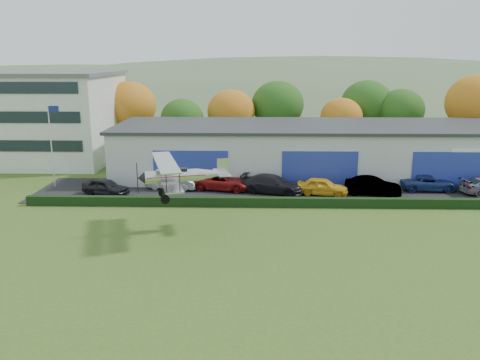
{
  "coord_description": "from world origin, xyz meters",
  "views": [
    {
      "loc": [
        -1.22,
        -22.66,
        11.96
      ],
      "look_at": [
        -2.14,
        12.12,
        3.29
      ],
      "focal_mm": 36.77,
      "sensor_mm": 36.0,
      "label": 1
    }
  ],
  "objects_px": {
    "flagpole": "(52,137)",
    "car_2": "(223,182)",
    "car_3": "(272,184)",
    "car_5": "(373,186)",
    "hangar": "(312,150)",
    "biplane": "(180,174)",
    "car_0": "(106,187)",
    "car_6": "(429,183)",
    "office_block": "(27,116)",
    "car_1": "(172,181)",
    "car_4": "(323,186)"
  },
  "relations": [
    {
      "from": "flagpole",
      "to": "car_4",
      "type": "distance_m",
      "value": 25.32
    },
    {
      "from": "car_4",
      "to": "car_6",
      "type": "distance_m",
      "value": 10.19
    },
    {
      "from": "car_2",
      "to": "biplane",
      "type": "distance_m",
      "value": 11.65
    },
    {
      "from": "car_3",
      "to": "car_5",
      "type": "relative_size",
      "value": 1.15
    },
    {
      "from": "hangar",
      "to": "car_6",
      "type": "relative_size",
      "value": 7.94
    },
    {
      "from": "flagpole",
      "to": "car_6",
      "type": "relative_size",
      "value": 1.56
    },
    {
      "from": "car_5",
      "to": "car_2",
      "type": "bearing_deg",
      "value": 97.25
    },
    {
      "from": "car_5",
      "to": "car_3",
      "type": "bearing_deg",
      "value": 100.63
    },
    {
      "from": "hangar",
      "to": "car_6",
      "type": "height_order",
      "value": "hangar"
    },
    {
      "from": "hangar",
      "to": "car_5",
      "type": "height_order",
      "value": "hangar"
    },
    {
      "from": "car_1",
      "to": "office_block",
      "type": "bearing_deg",
      "value": 63.61
    },
    {
      "from": "car_2",
      "to": "car_5",
      "type": "distance_m",
      "value": 13.5
    },
    {
      "from": "biplane",
      "to": "car_1",
      "type": "bearing_deg",
      "value": 86.47
    },
    {
      "from": "office_block",
      "to": "car_1",
      "type": "relative_size",
      "value": 4.35
    },
    {
      "from": "car_1",
      "to": "hangar",
      "type": "bearing_deg",
      "value": -56.15
    },
    {
      "from": "car_0",
      "to": "car_1",
      "type": "xyz_separation_m",
      "value": [
        5.61,
        2.18,
        0.05
      ]
    },
    {
      "from": "flagpole",
      "to": "car_4",
      "type": "xyz_separation_m",
      "value": [
        24.92,
        -2.15,
        -3.97
      ]
    },
    {
      "from": "car_4",
      "to": "car_5",
      "type": "bearing_deg",
      "value": -75.24
    },
    {
      "from": "car_2",
      "to": "car_5",
      "type": "height_order",
      "value": "car_5"
    },
    {
      "from": "car_6",
      "to": "hangar",
      "type": "bearing_deg",
      "value": 59.01
    },
    {
      "from": "hangar",
      "to": "flagpole",
      "type": "bearing_deg",
      "value": -166.49
    },
    {
      "from": "flagpole",
      "to": "car_2",
      "type": "distance_m",
      "value": 16.46
    },
    {
      "from": "car_5",
      "to": "car_1",
      "type": "bearing_deg",
      "value": 98.61
    },
    {
      "from": "car_2",
      "to": "car_3",
      "type": "distance_m",
      "value": 4.63
    },
    {
      "from": "car_6",
      "to": "flagpole",
      "type": "bearing_deg",
      "value": 90.59
    },
    {
      "from": "office_block",
      "to": "car_3",
      "type": "relative_size",
      "value": 3.65
    },
    {
      "from": "car_1",
      "to": "car_2",
      "type": "bearing_deg",
      "value": -82.62
    },
    {
      "from": "car_6",
      "to": "car_0",
      "type": "bearing_deg",
      "value": 95.69
    },
    {
      "from": "car_1",
      "to": "biplane",
      "type": "relative_size",
      "value": 0.64
    },
    {
      "from": "hangar",
      "to": "car_2",
      "type": "height_order",
      "value": "hangar"
    },
    {
      "from": "office_block",
      "to": "flagpole",
      "type": "height_order",
      "value": "office_block"
    },
    {
      "from": "flagpole",
      "to": "car_1",
      "type": "height_order",
      "value": "flagpole"
    },
    {
      "from": "hangar",
      "to": "car_2",
      "type": "bearing_deg",
      "value": -143.63
    },
    {
      "from": "car_1",
      "to": "car_4",
      "type": "xyz_separation_m",
      "value": [
        13.75,
        -1.66,
        -0.01
      ]
    },
    {
      "from": "car_2",
      "to": "car_6",
      "type": "relative_size",
      "value": 1.07
    },
    {
      "from": "car_3",
      "to": "office_block",
      "type": "bearing_deg",
      "value": 79.62
    },
    {
      "from": "car_3",
      "to": "biplane",
      "type": "relative_size",
      "value": 0.76
    },
    {
      "from": "car_4",
      "to": "flagpole",
      "type": "bearing_deg",
      "value": 99.16
    },
    {
      "from": "flagpole",
      "to": "car_0",
      "type": "relative_size",
      "value": 1.87
    },
    {
      "from": "biplane",
      "to": "office_block",
      "type": "bearing_deg",
      "value": 115.64
    },
    {
      "from": "hangar",
      "to": "biplane",
      "type": "height_order",
      "value": "hangar"
    },
    {
      "from": "car_3",
      "to": "car_5",
      "type": "xyz_separation_m",
      "value": [
        8.9,
        -0.47,
        -0.01
      ]
    },
    {
      "from": "car_0",
      "to": "car_5",
      "type": "distance_m",
      "value": 23.82
    },
    {
      "from": "car_3",
      "to": "flagpole",
      "type": "bearing_deg",
      "value": 102.17
    },
    {
      "from": "car_2",
      "to": "flagpole",
      "type": "bearing_deg",
      "value": 99.41
    },
    {
      "from": "hangar",
      "to": "car_0",
      "type": "height_order",
      "value": "hangar"
    },
    {
      "from": "office_block",
      "to": "car_6",
      "type": "distance_m",
      "value": 45.29
    },
    {
      "from": "car_2",
      "to": "car_3",
      "type": "xyz_separation_m",
      "value": [
        4.51,
        -1.04,
        0.06
      ]
    },
    {
      "from": "flagpole",
      "to": "car_5",
      "type": "relative_size",
      "value": 1.63
    },
    {
      "from": "office_block",
      "to": "car_5",
      "type": "xyz_separation_m",
      "value": [
        37.49,
        -15.1,
        -4.35
      ]
    }
  ]
}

